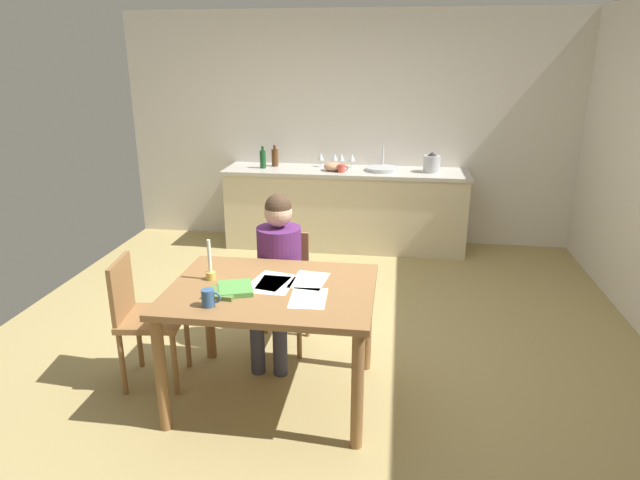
{
  "coord_description": "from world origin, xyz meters",
  "views": [
    {
      "loc": [
        0.58,
        -3.83,
        2.11
      ],
      "look_at": [
        0.04,
        -0.1,
        0.85
      ],
      "focal_mm": 31.01,
      "sensor_mm": 36.0,
      "label": 1
    }
  ],
  "objects_px": {
    "chair_at_table": "(283,285)",
    "stovetop_kettle": "(432,163)",
    "wine_glass_near_sink": "(352,158)",
    "bottle_oil": "(263,159)",
    "wine_glass_back_right": "(321,157)",
    "book_magazine": "(222,293)",
    "book_cookery": "(235,289)",
    "wine_glass_by_kettle": "(341,158)",
    "coffee_mug": "(209,298)",
    "wine_glass_back_left": "(335,157)",
    "dining_table": "(272,303)",
    "bottle_vinegar": "(275,157)",
    "chair_side_empty": "(143,315)",
    "mixing_bowl": "(333,166)",
    "candlestick": "(210,269)",
    "teacup_on_counter": "(342,168)",
    "person_seated": "(277,266)",
    "sink_unit": "(382,169)"
  },
  "relations": [
    {
      "from": "book_magazine",
      "to": "bottle_vinegar",
      "type": "xyz_separation_m",
      "value": [
        -0.41,
        3.29,
        0.22
      ]
    },
    {
      "from": "dining_table",
      "to": "wine_glass_by_kettle",
      "type": "relative_size",
      "value": 8.15
    },
    {
      "from": "chair_side_empty",
      "to": "stovetop_kettle",
      "type": "bearing_deg",
      "value": 56.35
    },
    {
      "from": "candlestick",
      "to": "bottle_vinegar",
      "type": "xyz_separation_m",
      "value": [
        -0.26,
        3.07,
        0.16
      ]
    },
    {
      "from": "book_magazine",
      "to": "wine_glass_by_kettle",
      "type": "height_order",
      "value": "wine_glass_by_kettle"
    },
    {
      "from": "chair_side_empty",
      "to": "wine_glass_by_kettle",
      "type": "bearing_deg",
      "value": 72.63
    },
    {
      "from": "chair_at_table",
      "to": "wine_glass_near_sink",
      "type": "bearing_deg",
      "value": 83.1
    },
    {
      "from": "mixing_bowl",
      "to": "candlestick",
      "type": "bearing_deg",
      "value": -98.43
    },
    {
      "from": "mixing_bowl",
      "to": "wine_glass_back_right",
      "type": "bearing_deg",
      "value": 128.08
    },
    {
      "from": "bottle_oil",
      "to": "wine_glass_back_right",
      "type": "distance_m",
      "value": 0.66
    },
    {
      "from": "candlestick",
      "to": "teacup_on_counter",
      "type": "relative_size",
      "value": 2.35
    },
    {
      "from": "book_cookery",
      "to": "wine_glass_back_left",
      "type": "distance_m",
      "value": 3.29
    },
    {
      "from": "coffee_mug",
      "to": "wine_glass_back_left",
      "type": "xyz_separation_m",
      "value": [
        0.3,
        3.5,
        0.19
      ]
    },
    {
      "from": "person_seated",
      "to": "bottle_vinegar",
      "type": "height_order",
      "value": "person_seated"
    },
    {
      "from": "book_magazine",
      "to": "wine_glass_near_sink",
      "type": "bearing_deg",
      "value": 85.74
    },
    {
      "from": "wine_glass_near_sink",
      "to": "wine_glass_back_right",
      "type": "xyz_separation_m",
      "value": [
        -0.36,
        0.0,
        0.0
      ]
    },
    {
      "from": "dining_table",
      "to": "bottle_oil",
      "type": "xyz_separation_m",
      "value": [
        -0.78,
        3.01,
        0.34
      ]
    },
    {
      "from": "bottle_vinegar",
      "to": "wine_glass_back_left",
      "type": "relative_size",
      "value": 1.57
    },
    {
      "from": "chair_side_empty",
      "to": "wine_glass_back_left",
      "type": "relative_size",
      "value": 5.67
    },
    {
      "from": "teacup_on_counter",
      "to": "chair_side_empty",
      "type": "bearing_deg",
      "value": -109.72
    },
    {
      "from": "coffee_mug",
      "to": "teacup_on_counter",
      "type": "relative_size",
      "value": 1.0
    },
    {
      "from": "chair_side_empty",
      "to": "book_magazine",
      "type": "height_order",
      "value": "chair_side_empty"
    },
    {
      "from": "bottle_vinegar",
      "to": "wine_glass_by_kettle",
      "type": "distance_m",
      "value": 0.76
    },
    {
      "from": "coffee_mug",
      "to": "sink_unit",
      "type": "height_order",
      "value": "sink_unit"
    },
    {
      "from": "mixing_bowl",
      "to": "bottle_vinegar",
      "type": "bearing_deg",
      "value": 166.91
    },
    {
      "from": "mixing_bowl",
      "to": "stovetop_kettle",
      "type": "height_order",
      "value": "stovetop_kettle"
    },
    {
      "from": "wine_glass_near_sink",
      "to": "dining_table",
      "type": "bearing_deg",
      "value": -93.77
    },
    {
      "from": "coffee_mug",
      "to": "book_cookery",
      "type": "height_order",
      "value": "coffee_mug"
    },
    {
      "from": "dining_table",
      "to": "chair_side_empty",
      "type": "height_order",
      "value": "chair_side_empty"
    },
    {
      "from": "dining_table",
      "to": "book_magazine",
      "type": "distance_m",
      "value": 0.33
    },
    {
      "from": "chair_at_table",
      "to": "bottle_oil",
      "type": "distance_m",
      "value": 2.45
    },
    {
      "from": "stovetop_kettle",
      "to": "wine_glass_by_kettle",
      "type": "height_order",
      "value": "stovetop_kettle"
    },
    {
      "from": "book_cookery",
      "to": "sink_unit",
      "type": "relative_size",
      "value": 0.63
    },
    {
      "from": "wine_glass_by_kettle",
      "to": "sink_unit",
      "type": "bearing_deg",
      "value": -17.31
    },
    {
      "from": "chair_side_empty",
      "to": "book_cookery",
      "type": "bearing_deg",
      "value": -12.09
    },
    {
      "from": "mixing_bowl",
      "to": "teacup_on_counter",
      "type": "relative_size",
      "value": 1.87
    },
    {
      "from": "candlestick",
      "to": "wine_glass_back_left",
      "type": "distance_m",
      "value": 3.15
    },
    {
      "from": "person_seated",
      "to": "stovetop_kettle",
      "type": "height_order",
      "value": "person_seated"
    },
    {
      "from": "bottle_oil",
      "to": "wine_glass_back_left",
      "type": "relative_size",
      "value": 1.6
    },
    {
      "from": "chair_at_table",
      "to": "sink_unit",
      "type": "bearing_deg",
      "value": 74.44
    },
    {
      "from": "chair_side_empty",
      "to": "coffee_mug",
      "type": "bearing_deg",
      "value": -31.97
    },
    {
      "from": "book_magazine",
      "to": "book_cookery",
      "type": "height_order",
      "value": "book_cookery"
    },
    {
      "from": "mixing_bowl",
      "to": "wine_glass_by_kettle",
      "type": "relative_size",
      "value": 1.36
    },
    {
      "from": "bottle_oil",
      "to": "wine_glass_near_sink",
      "type": "bearing_deg",
      "value": 10.54
    },
    {
      "from": "book_cookery",
      "to": "wine_glass_by_kettle",
      "type": "bearing_deg",
      "value": 65.3
    },
    {
      "from": "book_magazine",
      "to": "wine_glass_near_sink",
      "type": "xyz_separation_m",
      "value": [
        0.48,
        3.35,
        0.23
      ]
    },
    {
      "from": "bottle_vinegar",
      "to": "wine_glass_back_right",
      "type": "xyz_separation_m",
      "value": [
        0.53,
        0.05,
        0.01
      ]
    },
    {
      "from": "bottle_vinegar",
      "to": "wine_glass_near_sink",
      "type": "bearing_deg",
      "value": 3.54
    },
    {
      "from": "book_magazine",
      "to": "wine_glass_by_kettle",
      "type": "distance_m",
      "value": 3.37
    },
    {
      "from": "chair_at_table",
      "to": "stovetop_kettle",
      "type": "height_order",
      "value": "stovetop_kettle"
    }
  ]
}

